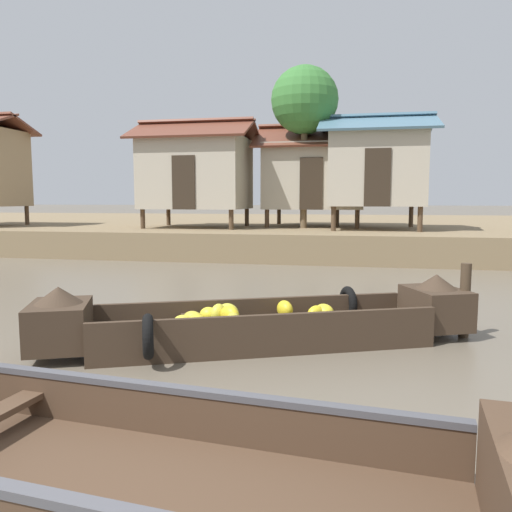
{
  "coord_description": "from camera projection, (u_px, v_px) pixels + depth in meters",
  "views": [
    {
      "loc": [
        1.43,
        -2.14,
        1.89
      ],
      "look_at": [
        -0.13,
        5.61,
        1.0
      ],
      "focal_mm": 35.46,
      "sensor_mm": 36.0,
      "label": 1
    }
  ],
  "objects": [
    {
      "name": "ground_plane",
      "position": [
        297.0,
        277.0,
        12.32
      ],
      "size": [
        300.0,
        300.0,
        0.0
      ],
      "primitive_type": "plane",
      "color": "#665B4C"
    },
    {
      "name": "palm_tree_near",
      "position": [
        305.0,
        101.0,
        17.54
      ],
      "size": [
        2.34,
        2.34,
        5.62
      ],
      "color": "brown",
      "rests_on": "riverbank_strip"
    },
    {
      "name": "banana_boat",
      "position": [
        260.0,
        322.0,
        6.56
      ],
      "size": [
        5.56,
        3.05,
        0.86
      ],
      "color": "#3D2D21",
      "rests_on": "ground"
    },
    {
      "name": "viewer_boat",
      "position": [
        86.0,
        456.0,
        3.2
      ],
      "size": [
        5.91,
        2.0,
        0.89
      ],
      "color": "#473323",
      "rests_on": "ground"
    },
    {
      "name": "stilt_house_right",
      "position": [
        376.0,
        167.0,
        17.2
      ],
      "size": [
        3.78,
        3.67,
        3.88
      ],
      "color": "#4C3826",
      "rests_on": "riverbank_strip"
    },
    {
      "name": "stilt_house_mid_left",
      "position": [
        197.0,
        172.0,
        18.26
      ],
      "size": [
        4.27,
        3.34,
        3.86
      ],
      "color": "#4C3826",
      "rests_on": "riverbank_strip"
    },
    {
      "name": "stilt_house_mid_right",
      "position": [
        315.0,
        175.0,
        19.05
      ],
      "size": [
        4.29,
        3.7,
        3.83
      ],
      "color": "#4C3826",
      "rests_on": "riverbank_strip"
    },
    {
      "name": "mooring_post",
      "position": [
        465.0,
        300.0,
        6.92
      ],
      "size": [
        0.14,
        0.14,
        1.03
      ],
      "primitive_type": "cylinder",
      "color": "#423323",
      "rests_on": "ground"
    },
    {
      "name": "riverbank_strip",
      "position": [
        327.0,
        230.0,
        24.16
      ],
      "size": [
        160.0,
        20.0,
        0.87
      ],
      "primitive_type": "cube",
      "color": "#7F6B4C",
      "rests_on": "ground"
    }
  ]
}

